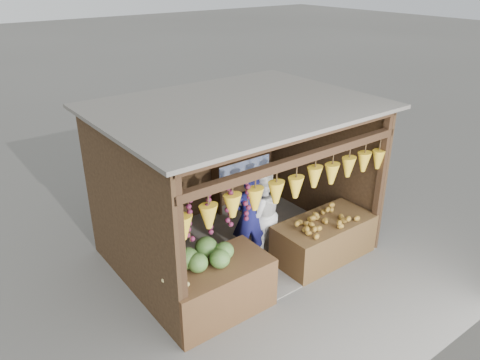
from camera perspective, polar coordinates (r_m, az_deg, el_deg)
name	(u,v)px	position (r m, az deg, el deg)	size (l,w,h in m)	color
ground	(237,249)	(8.47, -0.37, -8.39)	(80.00, 80.00, 0.00)	#514F49
stall_structure	(237,165)	(7.64, -0.41, 1.89)	(4.30, 3.30, 2.66)	slate
back_shelf	(240,168)	(9.52, 0.06, 1.52)	(1.25, 0.32, 1.32)	#382314
counter_left	(216,289)	(6.91, -2.93, -13.08)	(1.60, 0.85, 0.80)	#452A17
counter_right	(324,239)	(8.22, 10.17, -7.07)	(1.76, 0.85, 0.71)	#462E17
stool	(157,272)	(7.76, -10.12, -10.96)	(0.33, 0.33, 0.31)	black
man_standing	(249,218)	(7.80, 1.11, -4.63)	(0.59, 0.39, 1.62)	#161754
woman_standing	(262,213)	(8.00, 2.65, -4.08)	(0.76, 0.59, 1.56)	white
vendor_seated	(153,234)	(7.37, -10.53, -6.50)	(0.54, 0.35, 1.10)	brown
melon_pile	(207,255)	(6.62, -4.03, -9.08)	(1.00, 0.50, 0.32)	#1C5215
tanfruit_pile	(175,281)	(6.33, -7.92, -12.13)	(0.34, 0.40, 0.13)	#9C9348
mango_pile	(328,217)	(7.95, 10.74, -4.43)	(1.40, 0.64, 0.22)	#BA4918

